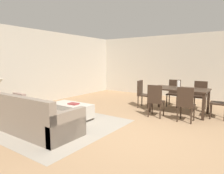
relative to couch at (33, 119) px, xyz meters
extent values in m
plane|color=#9E7A56|center=(1.99, 1.18, -0.29)|extent=(10.80, 10.80, 0.00)
cube|color=#BCB2A0|center=(1.99, 6.18, 1.06)|extent=(9.00, 0.12, 2.70)
cube|color=#BCB2A0|center=(-2.51, 1.68, 1.06)|extent=(0.12, 11.00, 2.70)
cube|color=gray|center=(0.00, 0.62, -0.28)|extent=(3.00, 2.80, 0.01)
cube|color=gray|center=(0.00, 0.05, -0.08)|extent=(2.24, 0.93, 0.42)
cube|color=gray|center=(0.00, -0.33, 0.35)|extent=(2.24, 0.16, 0.44)
cube|color=gray|center=(-1.04, 0.05, 0.02)|extent=(0.14, 0.93, 0.62)
cube|color=gray|center=(1.05, 0.05, 0.02)|extent=(0.14, 0.93, 0.62)
cube|color=gray|center=(-0.44, -0.04, 0.34)|extent=(0.42, 0.15, 0.42)
cube|color=slate|center=(0.44, -0.09, 0.29)|extent=(0.33, 0.10, 0.32)
cube|color=#B7AD9E|center=(-0.01, 1.18, -0.05)|extent=(1.17, 0.59, 0.36)
cylinder|color=#332319|center=(-0.55, 1.42, -0.26)|extent=(0.05, 0.05, 0.06)
cylinder|color=#332319|center=(0.53, 1.42, -0.26)|extent=(0.05, 0.05, 0.06)
cylinder|color=#332319|center=(-0.55, 0.93, -0.26)|extent=(0.05, 0.05, 0.06)
cylinder|color=#332319|center=(0.53, 0.93, -0.26)|extent=(0.05, 0.05, 0.06)
cylinder|color=olive|center=(-1.58, 0.15, -0.01)|extent=(0.04, 0.04, 0.56)
cylinder|color=olive|center=(-1.24, 0.15, -0.01)|extent=(0.04, 0.04, 0.56)
cube|color=#332319|center=(2.22, 3.47, 0.45)|extent=(1.64, 0.92, 0.04)
cube|color=#332319|center=(1.45, 3.87, 0.07)|extent=(0.07, 0.07, 0.72)
cube|color=#332319|center=(2.98, 3.87, 0.07)|extent=(0.07, 0.07, 0.72)
cube|color=#332319|center=(1.45, 3.08, 0.07)|extent=(0.07, 0.07, 0.72)
cube|color=#332319|center=(2.98, 3.08, 0.07)|extent=(0.07, 0.07, 0.72)
cube|color=#332319|center=(1.81, 2.70, 0.14)|extent=(0.43, 0.43, 0.04)
cube|color=#332319|center=(1.83, 2.52, 0.40)|extent=(0.40, 0.07, 0.47)
cylinder|color=#332319|center=(1.63, 2.86, -0.08)|extent=(0.04, 0.04, 0.41)
cylinder|color=#332319|center=(1.97, 2.88, -0.08)|extent=(0.04, 0.04, 0.41)
cylinder|color=#332319|center=(1.65, 2.52, -0.08)|extent=(0.04, 0.04, 0.41)
cylinder|color=#332319|center=(1.99, 2.54, -0.08)|extent=(0.04, 0.04, 0.41)
cube|color=#332319|center=(2.63, 2.71, 0.14)|extent=(0.41, 0.41, 0.04)
cube|color=#332319|center=(2.63, 2.53, 0.40)|extent=(0.40, 0.05, 0.47)
cylinder|color=#332319|center=(2.45, 2.88, -0.08)|extent=(0.04, 0.04, 0.41)
cylinder|color=#332319|center=(2.79, 2.88, -0.08)|extent=(0.04, 0.04, 0.41)
cylinder|color=#332319|center=(2.46, 2.54, -0.08)|extent=(0.04, 0.04, 0.41)
cylinder|color=#332319|center=(2.80, 2.54, -0.08)|extent=(0.04, 0.04, 0.41)
cube|color=#332319|center=(1.81, 4.24, 0.14)|extent=(0.42, 0.42, 0.04)
cube|color=#332319|center=(1.80, 4.42, 0.40)|extent=(0.40, 0.06, 0.47)
cylinder|color=#332319|center=(1.99, 4.08, -0.08)|extent=(0.04, 0.04, 0.41)
cylinder|color=#332319|center=(1.65, 4.06, -0.08)|extent=(0.04, 0.04, 0.41)
cylinder|color=#332319|center=(1.97, 4.42, -0.08)|extent=(0.04, 0.04, 0.41)
cylinder|color=#332319|center=(1.63, 4.40, -0.08)|extent=(0.04, 0.04, 0.41)
cube|color=#332319|center=(2.65, 4.23, 0.14)|extent=(0.40, 0.40, 0.04)
cube|color=#332319|center=(2.65, 4.41, 0.40)|extent=(0.40, 0.04, 0.47)
cylinder|color=#332319|center=(2.82, 4.06, -0.08)|extent=(0.04, 0.04, 0.41)
cylinder|color=#332319|center=(2.48, 4.06, -0.08)|extent=(0.04, 0.04, 0.41)
cylinder|color=#332319|center=(2.82, 4.40, -0.08)|extent=(0.04, 0.04, 0.41)
cylinder|color=#332319|center=(2.48, 4.40, -0.08)|extent=(0.04, 0.04, 0.41)
cube|color=#332319|center=(3.28, 3.47, 0.14)|extent=(0.43, 0.43, 0.04)
cylinder|color=#332319|center=(3.12, 3.29, -0.08)|extent=(0.04, 0.04, 0.41)
cylinder|color=#332319|center=(3.10, 3.63, -0.08)|extent=(0.04, 0.04, 0.41)
cube|color=#332319|center=(1.08, 3.50, 0.14)|extent=(0.42, 0.42, 0.04)
cube|color=#332319|center=(0.90, 3.49, 0.40)|extent=(0.06, 0.40, 0.47)
cylinder|color=#332319|center=(1.24, 3.68, -0.08)|extent=(0.04, 0.04, 0.41)
cylinder|color=#332319|center=(1.26, 3.35, -0.08)|extent=(0.04, 0.04, 0.41)
cylinder|color=#332319|center=(0.90, 3.66, -0.08)|extent=(0.04, 0.04, 0.41)
cylinder|color=#332319|center=(0.92, 3.33, -0.08)|extent=(0.04, 0.04, 0.41)
cylinder|color=silver|center=(2.18, 3.50, 0.59)|extent=(0.09, 0.09, 0.23)
cube|color=maroon|center=(0.09, 1.17, 0.15)|extent=(0.27, 0.21, 0.03)
camera|label=1|loc=(3.86, -2.51, 1.29)|focal=31.58mm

